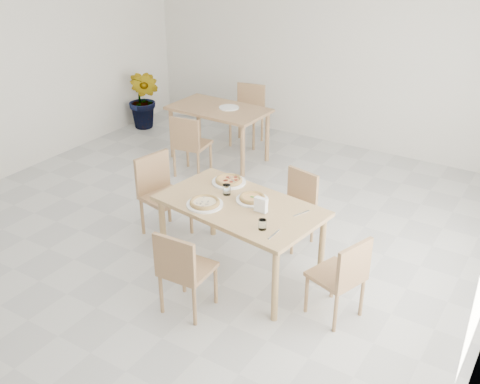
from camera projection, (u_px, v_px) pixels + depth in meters
The scene contains 21 objects.
main_table at pixel (240, 212), 5.18m from camera, with size 1.61×1.05×0.75m.
chair_south at pixel (182, 268), 4.72m from camera, with size 0.42×0.42×0.81m.
chair_north at pixel (296, 202), 5.82m from camera, with size 0.46×0.46×0.77m.
chair_west at pixel (160, 189), 5.96m from camera, with size 0.51×0.51×0.88m.
chair_east at pixel (343, 274), 4.66m from camera, with size 0.49×0.49×0.79m.
plate_margherita at pixel (252, 200), 5.20m from camera, with size 0.30×0.30×0.02m, color white.
plate_mushroom at pixel (205, 204), 5.12m from camera, with size 0.34×0.34×0.02m, color white.
plate_pepperoni at pixel (229, 182), 5.54m from camera, with size 0.34×0.34×0.02m, color white.
pizza_margherita at pixel (252, 198), 5.19m from camera, with size 0.31×0.31×0.03m.
pizza_mushroom at pixel (205, 202), 5.11m from camera, with size 0.36×0.36×0.03m.
pizza_pepperoni at pixel (229, 180), 5.53m from camera, with size 0.33×0.33×0.03m.
tumbler_a at pixel (227, 190), 5.30m from camera, with size 0.07×0.07×0.10m, color white.
tumbler_b at pixel (262, 224), 4.72m from camera, with size 0.07×0.07×0.09m, color white.
napkin_holder at pixel (261, 206), 4.97m from camera, with size 0.13×0.07×0.14m.
fork_a at pixel (301, 213), 4.98m from camera, with size 0.02×0.19×0.01m, color silver.
fork_b at pixel (274, 235), 4.65m from camera, with size 0.02×0.18×0.01m, color silver.
second_table at pixel (219, 115), 7.68m from camera, with size 1.35×0.79×0.75m.
chair_back_s at pixel (189, 142), 7.24m from camera, with size 0.47×0.47×0.83m.
chair_back_n at pixel (248, 110), 8.33m from camera, with size 0.50×0.50×0.87m.
plate_empty at pixel (229, 108), 7.62m from camera, with size 0.27×0.27×0.02m, color white.
potted_plant at pixel (144, 99), 8.87m from camera, with size 0.53×0.43×0.96m, color #2D641E.
Camera 1 is at (3.20, -4.00, 3.16)m, focal length 42.00 mm.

